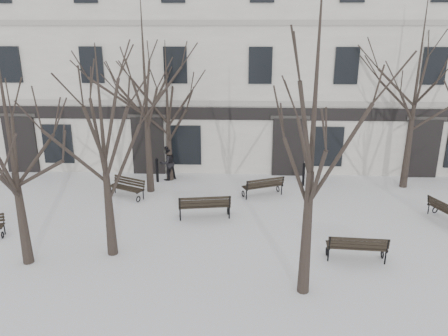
# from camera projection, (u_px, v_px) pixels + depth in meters

# --- Properties ---
(ground) EXTENTS (100.00, 100.00, 0.00)m
(ground) POSITION_uv_depth(u_px,v_px,m) (206.00, 250.00, 14.60)
(ground) COLOR silver
(ground) RESTS_ON ground
(building) EXTENTS (40.40, 10.20, 11.40)m
(building) POSITION_uv_depth(u_px,v_px,m) (222.00, 56.00, 25.22)
(building) COLOR silver
(building) RESTS_ON ground
(tree_0) EXTENTS (5.00, 5.00, 7.15)m
(tree_0) POSITION_uv_depth(u_px,v_px,m) (7.00, 124.00, 12.46)
(tree_0) COLOR black
(tree_0) RESTS_ON ground
(tree_1) EXTENTS (4.68, 4.68, 6.69)m
(tree_1) POSITION_uv_depth(u_px,v_px,m) (102.00, 129.00, 13.09)
(tree_1) COLOR black
(tree_1) RESTS_ON ground
(tree_2) EXTENTS (5.94, 5.94, 8.48)m
(tree_2) POSITION_uv_depth(u_px,v_px,m) (315.00, 104.00, 10.70)
(tree_2) COLOR black
(tree_2) RESTS_ON ground
(tree_4) EXTENTS (5.82, 5.82, 8.31)m
(tree_4) POSITION_uv_depth(u_px,v_px,m) (144.00, 75.00, 18.25)
(tree_4) COLOR black
(tree_4) RESTS_ON ground
(tree_5) EXTENTS (4.60, 4.60, 6.57)m
(tree_5) POSITION_uv_depth(u_px,v_px,m) (167.00, 96.00, 20.08)
(tree_5) COLOR black
(tree_5) RESTS_ON ground
(tree_6) EXTENTS (5.93, 5.93, 8.47)m
(tree_6) POSITION_uv_depth(u_px,v_px,m) (418.00, 71.00, 18.76)
(tree_6) COLOR black
(tree_6) RESTS_ON ground
(bench_1) EXTENTS (2.08, 1.02, 1.01)m
(bench_1) POSITION_uv_depth(u_px,v_px,m) (205.00, 205.00, 16.85)
(bench_1) COLOR black
(bench_1) RESTS_ON ground
(bench_2) EXTENTS (1.90, 0.80, 0.93)m
(bench_2) POSITION_uv_depth(u_px,v_px,m) (357.00, 246.00, 13.78)
(bench_2) COLOR black
(bench_2) RESTS_ON ground
(bench_3) EXTENTS (1.76, 1.29, 0.85)m
(bench_3) POSITION_uv_depth(u_px,v_px,m) (127.00, 187.00, 19.03)
(bench_3) COLOR black
(bench_3) RESTS_ON ground
(bench_4) EXTENTS (1.88, 1.28, 0.91)m
(bench_4) POSITION_uv_depth(u_px,v_px,m) (263.00, 186.00, 19.10)
(bench_4) COLOR black
(bench_4) RESTS_ON ground
(bench_5) EXTENTS (1.11, 1.74, 0.83)m
(bench_5) POSITION_uv_depth(u_px,v_px,m) (447.00, 211.00, 16.59)
(bench_5) COLOR black
(bench_5) RESTS_ON ground
(bollard_a) EXTENTS (0.15, 0.15, 1.18)m
(bollard_a) POSITION_uv_depth(u_px,v_px,m) (157.00, 169.00, 20.85)
(bollard_a) COLOR black
(bollard_a) RESTS_ON ground
(bollard_b) EXTENTS (0.15, 0.15, 1.13)m
(bollard_b) POSITION_uv_depth(u_px,v_px,m) (304.00, 173.00, 20.34)
(bollard_b) COLOR black
(bollard_b) RESTS_ON ground
(pedestrian_b) EXTENTS (1.05, 1.05, 1.71)m
(pedestrian_b) POSITION_uv_depth(u_px,v_px,m) (168.00, 179.00, 21.35)
(pedestrian_b) COLOR black
(pedestrian_b) RESTS_ON ground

